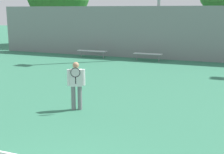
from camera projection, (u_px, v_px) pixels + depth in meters
name	position (u px, v px, depth m)	size (l,w,h in m)	color
tennis_player	(76.00, 83.00, 10.09)	(0.54, 0.50, 1.59)	slate
bench_courtside_far	(92.00, 51.00, 21.41)	(2.10, 0.40, 0.48)	silver
bench_adjacent_court	(148.00, 54.00, 20.02)	(1.83, 0.40, 0.48)	silver
back_fence	(182.00, 34.00, 19.92)	(27.34, 0.06, 3.47)	gray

